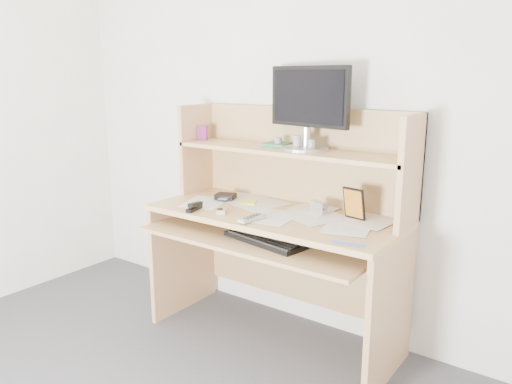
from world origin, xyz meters
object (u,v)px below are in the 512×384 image
Objects in this scene: keyboard at (265,239)px; tv_remote at (252,218)px; monitor at (308,106)px; desk at (281,219)px; game_case at (354,203)px.

keyboard is 2.89× the size of tv_remote.
keyboard is at bearing -83.25° from monitor.
monitor is (0.10, 0.10, 0.62)m from desk.
desk is 0.44m from game_case.
keyboard is at bearing 15.49° from tv_remote.
tv_remote is at bearing -162.40° from keyboard.
keyboard is at bearing -127.93° from game_case.
tv_remote is 0.32× the size of monitor.
desk is at bearing 116.05° from keyboard.
monitor reaches higher than game_case.
keyboard is (0.08, -0.27, -0.03)m from desk.
monitor is (0.09, 0.38, 0.55)m from tv_remote.
desk is 0.28m from keyboard.
game_case is (0.34, 0.31, 0.17)m from keyboard.
desk is 2.94× the size of keyboard.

